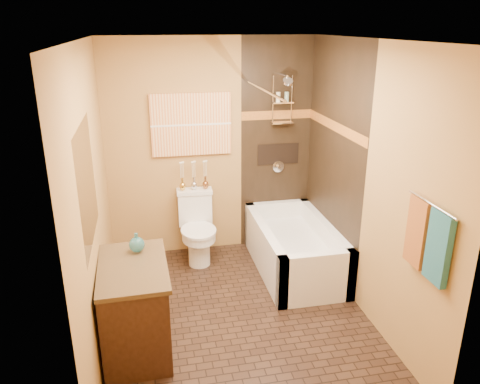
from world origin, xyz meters
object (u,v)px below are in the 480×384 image
object	(u,v)px
sunset_painting	(191,125)
toilet	(197,227)
vanity	(135,308)
bathtub	(294,251)

from	to	relation	value
sunset_painting	toilet	size ratio (longest dim) A/B	1.12
toilet	vanity	bearing A→B (deg)	-112.39
sunset_painting	bathtub	world-z (taller)	sunset_painting
sunset_painting	toilet	distance (m)	1.17
vanity	bathtub	bearing A→B (deg)	29.38
toilet	bathtub	bearing A→B (deg)	-21.34
sunset_painting	toilet	bearing A→B (deg)	-90.00
sunset_painting	vanity	distance (m)	2.21
sunset_painting	vanity	bearing A→B (deg)	-111.72
sunset_painting	bathtub	bearing A→B (deg)	-35.26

